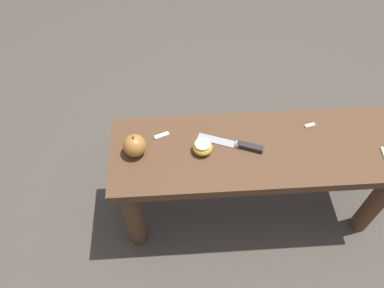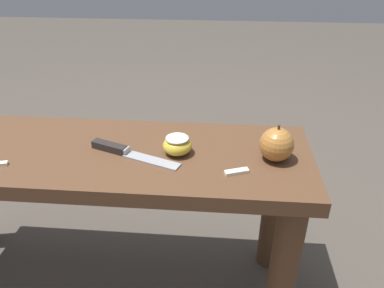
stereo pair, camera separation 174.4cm
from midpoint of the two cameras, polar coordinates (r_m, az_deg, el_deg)
The scene contains 7 objects.
ground_plane at distance 1.34m, azimuth 16.71°, elevation -34.88°, with size 8.00×8.00×0.00m, color #4C443D.
wooden_bench at distance 0.98m, azimuth 22.78°, elevation -33.60°, with size 1.13×0.36×0.49m.
knife at distance 0.84m, azimuth 19.91°, elevation -33.55°, with size 0.24×0.12×0.02m.
apple_whole at distance 0.79m, azimuth -13.58°, elevation -36.34°, with size 0.09×0.09×0.10m.
apple_cut at distance 0.80m, azimuth 8.70°, elevation -36.11°, with size 0.07×0.07×0.05m.
apple_slice_near_knife at distance 0.97m, azimuth 35.68°, elevation -23.59°, with size 0.04×0.02×0.01m.
apple_slice_center at distance 0.82m, azimuth -4.71°, elevation -31.68°, with size 0.06×0.04×0.01m.
Camera 1 is at (0.31, 0.81, 1.62)m, focal length 35.00 mm.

